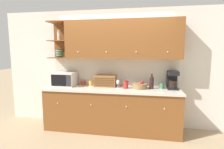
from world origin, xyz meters
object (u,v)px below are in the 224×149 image
(mug_blue_second, at_px, (91,83))
(fruit_basket, at_px, (140,86))
(microwave, at_px, (65,79))
(mug, at_px, (83,83))
(coffee_maker, at_px, (172,80))
(storage_canister, at_px, (126,85))
(wine_bottle, at_px, (152,82))
(bread_box, at_px, (105,81))
(wine_glass, at_px, (118,82))
(mug_patterned_third, at_px, (162,86))

(mug_blue_second, height_order, fruit_basket, fruit_basket)
(microwave, xyz_separation_m, fruit_basket, (1.67, -0.01, -0.10))
(microwave, height_order, mug, microwave)
(microwave, height_order, coffee_maker, coffee_maker)
(storage_canister, bearing_deg, wine_bottle, 6.36)
(microwave, relative_size, bread_box, 1.04)
(mug, relative_size, wine_glass, 0.57)
(microwave, relative_size, mug_blue_second, 4.63)
(bread_box, bearing_deg, wine_glass, -24.58)
(storage_canister, bearing_deg, bread_box, 164.08)
(mug_blue_second, height_order, wine_glass, wine_glass)
(fruit_basket, distance_m, coffee_maker, 0.68)
(wine_glass, xyz_separation_m, wine_bottle, (0.69, 0.06, 0.02))
(microwave, xyz_separation_m, mug_patterned_third, (2.13, 0.07, -0.10))
(mug_blue_second, bearing_deg, bread_box, -8.55)
(mug, xyz_separation_m, wine_glass, (0.85, -0.21, 0.08))
(mug_patterned_third, relative_size, coffee_maker, 0.29)
(wine_glass, distance_m, wine_bottle, 0.69)
(bread_box, relative_size, coffee_maker, 1.24)
(fruit_basket, bearing_deg, wine_bottle, 3.27)
(microwave, xyz_separation_m, storage_canister, (1.39, -0.06, -0.07))
(storage_canister, bearing_deg, mug, 168.34)
(microwave, bearing_deg, mug_blue_second, 12.79)
(mug_patterned_third, bearing_deg, bread_box, 179.58)
(microwave, relative_size, wine_bottle, 1.54)
(mug_blue_second, xyz_separation_m, coffee_maker, (1.77, -0.05, 0.14))
(bread_box, height_order, mug_patterned_third, bread_box)
(fruit_basket, bearing_deg, mug, 172.80)
(bread_box, distance_m, wine_glass, 0.33)
(bread_box, xyz_separation_m, coffee_maker, (1.42, -0.00, 0.07))
(microwave, height_order, wine_bottle, wine_bottle)
(mug, distance_m, mug_patterned_third, 1.76)
(microwave, distance_m, fruit_basket, 1.68)
(wine_glass, height_order, wine_bottle, wine_bottle)
(storage_canister, height_order, mug_patterned_third, storage_canister)
(mug_blue_second, relative_size, coffee_maker, 0.28)
(mug_patterned_third, distance_m, coffee_maker, 0.25)
(mug, height_order, mug_blue_second, mug_blue_second)
(mug_blue_second, relative_size, wine_glass, 0.57)
(microwave, bearing_deg, storage_canister, -2.32)
(mug_blue_second, height_order, coffee_maker, coffee_maker)
(wine_glass, bearing_deg, mug_patterned_third, 8.16)
(bread_box, xyz_separation_m, wine_glass, (0.30, -0.14, 0.00))
(mug, distance_m, storage_canister, 1.04)
(mug, bearing_deg, fruit_basket, -7.20)
(wine_glass, distance_m, storage_canister, 0.17)
(storage_canister, bearing_deg, wine_glass, -178.19)
(wine_glass, relative_size, mug_patterned_third, 1.71)
(mug, distance_m, mug_blue_second, 0.20)
(mug_blue_second, distance_m, mug_patterned_third, 1.56)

